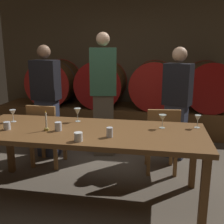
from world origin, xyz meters
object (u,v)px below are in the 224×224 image
wine_glass_far_right (198,119)px  dining_table (87,136)px  wine_glass_center (77,112)px  guest_center (103,94)px  wine_barrel_far_left (55,82)px  candle_center (46,125)px  cup_far_right (110,132)px  cup_center_left (58,126)px  wine_barrel_far_right (208,86)px  cup_center_right (78,137)px  wine_barrel_center_right (154,85)px  wine_glass_left (13,113)px  wine_barrel_center_left (102,84)px  guest_right (177,103)px  wine_glass_right (163,118)px  guest_left (47,101)px  cup_far_left (7,126)px  chair_right (162,137)px  chair_left (46,132)px

wine_glass_far_right → dining_table: bearing=-166.4°
dining_table → wine_glass_center: 0.39m
guest_center → wine_glass_center: bearing=72.5°
wine_barrel_far_left → candle_center: (0.95, -2.59, -0.09)m
dining_table → wine_glass_far_right: (1.15, 0.28, 0.17)m
guest_center → cup_far_right: 1.46m
wine_barrel_far_left → guest_center: guest_center is taller
cup_center_left → cup_far_right: cup_far_right is taller
wine_barrel_far_right → candle_center: bearing=-127.8°
candle_center → cup_center_right: (0.42, -0.25, -0.02)m
dining_table → cup_far_right: cup_far_right is taller
cup_center_right → dining_table: bearing=93.1°
wine_barrel_center_right → cup_far_right: bearing=-97.6°
wine_glass_far_right → cup_far_right: size_ratio=1.45×
guest_center → wine_glass_left: bearing=41.0°
guest_center → candle_center: guest_center is taller
wine_barrel_center_left → wine_glass_left: size_ratio=6.20×
wine_barrel_center_left → guest_right: guest_right is taller
wine_glass_right → candle_center: bearing=-165.7°
wine_barrel_center_right → guest_left: bearing=-136.3°
guest_right → cup_far_right: (-0.71, -1.48, -0.01)m
dining_table → cup_far_left: cup_far_left is taller
cup_far_left → cup_far_right: size_ratio=0.87×
chair_right → guest_left: (-1.69, 0.30, 0.35)m
wine_glass_left → cup_far_right: bearing=-15.7°
wine_barrel_center_right → cup_center_right: bearing=-102.3°
guest_left → guest_right: size_ratio=1.02×
dining_table → guest_center: (-0.08, 1.22, 0.23)m
guest_left → guest_center: (0.81, 0.19, 0.10)m
wine_barrel_center_right → dining_table: wine_barrel_center_right is taller
chair_left → wine_glass_right: 1.67m
chair_right → cup_center_left: 1.39m
guest_left → cup_far_left: guest_left is taller
wine_glass_right → cup_center_left: (-1.06, -0.28, -0.06)m
wine_barrel_far_right → wine_glass_far_right: 2.26m
chair_left → candle_center: candle_center is taller
wine_barrel_center_left → cup_center_right: (0.40, -2.84, -0.11)m
chair_right → wine_glass_right: wine_glass_right is taller
guest_left → guest_center: guest_center is taller
guest_left → cup_center_right: bearing=127.7°
wine_barrel_far_right → cup_center_right: (-1.59, -2.84, -0.11)m
wine_glass_center → chair_right: bearing=23.7°
wine_glass_center → cup_far_right: size_ratio=1.64×
candle_center → cup_far_right: 0.69m
cup_far_left → cup_center_right: (0.84, -0.21, -0.00)m
guest_center → cup_center_right: size_ratio=21.94×
dining_table → wine_glass_left: wine_glass_left is taller
guest_center → guest_left: bearing=2.4°
wine_glass_left → wine_glass_right: bearing=1.7°
wine_barrel_far_right → guest_center: guest_center is taller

